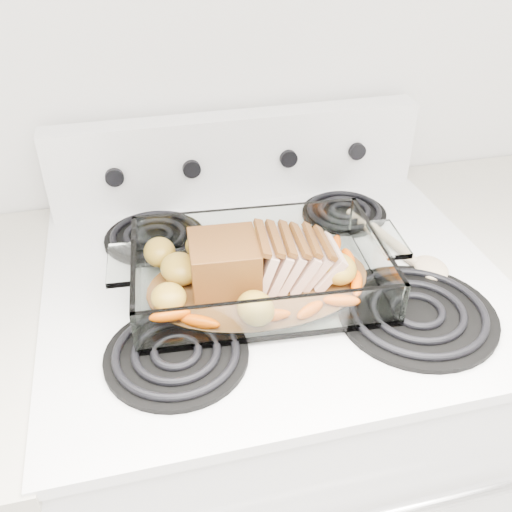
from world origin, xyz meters
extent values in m
cube|color=white|center=(0.00, 1.66, 0.46)|extent=(0.76, 0.65, 0.92)
cube|color=white|center=(0.00, 1.66, 0.93)|extent=(0.78, 0.67, 0.02)
cube|color=white|center=(0.00, 1.95, 1.03)|extent=(0.76, 0.06, 0.18)
cylinder|color=black|center=(-0.19, 1.50, 0.94)|extent=(0.21, 0.21, 0.01)
cylinder|color=black|center=(0.19, 1.50, 0.94)|extent=(0.25, 0.25, 0.01)
cylinder|color=black|center=(-0.19, 1.81, 0.94)|extent=(0.19, 0.19, 0.01)
cylinder|color=black|center=(0.19, 1.81, 0.94)|extent=(0.17, 0.17, 0.01)
cylinder|color=black|center=(-0.25, 1.92, 1.03)|extent=(0.04, 0.02, 0.04)
cylinder|color=black|center=(-0.10, 1.92, 1.03)|extent=(0.04, 0.02, 0.04)
cylinder|color=black|center=(0.10, 1.92, 1.03)|extent=(0.04, 0.02, 0.04)
cylinder|color=black|center=(0.25, 1.92, 1.03)|extent=(0.04, 0.02, 0.04)
cube|color=silver|center=(-0.04, 1.62, 0.95)|extent=(0.40, 0.27, 0.01)
cube|color=silver|center=(-0.04, 1.49, 0.99)|extent=(0.40, 0.01, 0.07)
cube|color=silver|center=(-0.04, 1.75, 0.99)|extent=(0.40, 0.01, 0.07)
cube|color=silver|center=(-0.23, 1.62, 0.99)|extent=(0.01, 0.27, 0.07)
cube|color=silver|center=(0.16, 1.62, 0.99)|extent=(0.01, 0.27, 0.07)
cylinder|color=#573618|center=(-0.04, 1.62, 0.95)|extent=(0.23, 0.23, 0.00)
cube|color=brown|center=(-0.09, 1.62, 1.00)|extent=(0.11, 0.11, 0.09)
cube|color=tan|center=(-0.03, 1.62, 0.99)|extent=(0.04, 0.10, 0.08)
cube|color=tan|center=(-0.01, 1.62, 0.99)|extent=(0.04, 0.10, 0.08)
cube|color=tan|center=(0.01, 1.62, 0.99)|extent=(0.05, 0.10, 0.07)
cube|color=tan|center=(0.03, 1.62, 0.99)|extent=(0.05, 0.10, 0.07)
cube|color=tan|center=(0.05, 1.62, 0.99)|extent=(0.05, 0.09, 0.07)
cube|color=tan|center=(0.07, 1.62, 0.99)|extent=(0.05, 0.09, 0.06)
ellipsoid|color=#F56802|center=(-0.19, 1.54, 0.96)|extent=(0.06, 0.02, 0.02)
ellipsoid|color=#F56802|center=(0.08, 1.54, 0.96)|extent=(0.06, 0.02, 0.02)
ellipsoid|color=#F56802|center=(0.12, 1.64, 0.96)|extent=(0.06, 0.02, 0.02)
ellipsoid|color=#F56802|center=(-0.20, 1.66, 0.96)|extent=(0.06, 0.02, 0.02)
ellipsoid|color=#A8882A|center=(-0.20, 1.70, 0.98)|extent=(0.06, 0.06, 0.05)
ellipsoid|color=#A8882A|center=(-0.02, 1.71, 0.98)|extent=(0.06, 0.06, 0.05)
ellipsoid|color=#A8882A|center=(0.09, 1.60, 0.98)|extent=(0.06, 0.06, 0.05)
cylinder|color=beige|center=(0.22, 1.71, 0.95)|extent=(0.07, 0.20, 0.02)
ellipsoid|color=beige|center=(0.27, 1.60, 0.95)|extent=(0.06, 0.07, 0.02)
camera|label=1|loc=(-0.22, 0.89, 1.53)|focal=40.00mm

